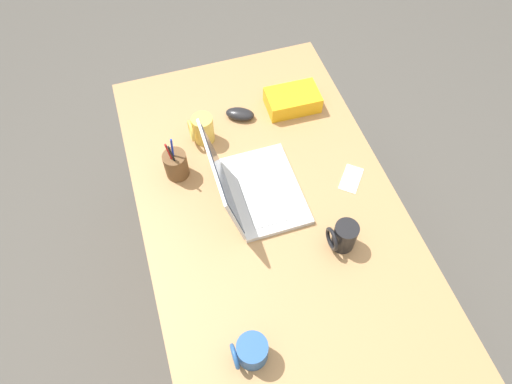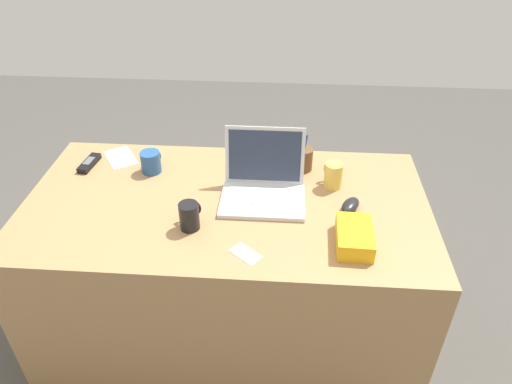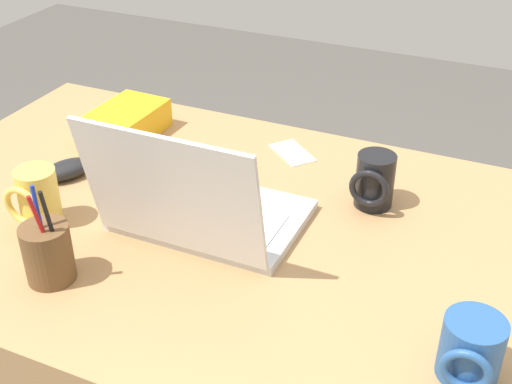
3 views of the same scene
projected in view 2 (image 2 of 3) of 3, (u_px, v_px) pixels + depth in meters
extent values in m
plane|color=#4C4944|center=(231.00, 323.00, 2.30)|extent=(6.00, 6.00, 0.00)
cube|color=#A87C4F|center=(229.00, 268.00, 2.08)|extent=(1.60, 0.84, 0.73)
cube|color=silver|center=(262.00, 201.00, 1.86)|extent=(0.33, 0.23, 0.02)
cube|color=silver|center=(263.00, 196.00, 1.87)|extent=(0.27, 0.11, 0.00)
cube|color=silver|center=(261.00, 210.00, 1.80)|extent=(0.09, 0.05, 0.00)
cube|color=silver|center=(265.00, 156.00, 1.90)|extent=(0.32, 0.06, 0.23)
cube|color=#283347|center=(265.00, 156.00, 1.90)|extent=(0.29, 0.05, 0.20)
ellipsoid|color=black|center=(350.00, 205.00, 1.82)|extent=(0.10, 0.12, 0.04)
cylinder|color=#26518C|center=(151.00, 162.00, 2.03)|extent=(0.08, 0.08, 0.09)
torus|color=#26518C|center=(153.00, 155.00, 2.06)|extent=(0.07, 0.01, 0.07)
cylinder|color=#E0BC4C|center=(333.00, 175.00, 1.93)|extent=(0.07, 0.07, 0.11)
torus|color=#E0BC4C|center=(333.00, 169.00, 1.96)|extent=(0.08, 0.01, 0.08)
cylinder|color=black|center=(189.00, 216.00, 1.71)|extent=(0.07, 0.07, 0.11)
torus|color=black|center=(191.00, 208.00, 1.74)|extent=(0.08, 0.01, 0.08)
cube|color=black|center=(89.00, 163.00, 2.08)|extent=(0.06, 0.15, 0.02)
cube|color=#595B60|center=(89.00, 161.00, 2.08)|extent=(0.04, 0.07, 0.00)
cylinder|color=brown|center=(303.00, 159.00, 2.04)|extent=(0.08, 0.08, 0.10)
cylinder|color=#1933B2|center=(304.00, 150.00, 2.01)|extent=(0.02, 0.02, 0.15)
cylinder|color=black|center=(300.00, 149.00, 2.01)|extent=(0.01, 0.02, 0.16)
cylinder|color=red|center=(302.00, 149.00, 2.02)|extent=(0.02, 0.02, 0.15)
cube|color=#F2AD19|center=(354.00, 237.00, 1.65)|extent=(0.13, 0.20, 0.07)
cube|color=white|center=(121.00, 158.00, 2.14)|extent=(0.19, 0.21, 0.00)
cube|color=white|center=(245.00, 254.00, 1.62)|extent=(0.12, 0.12, 0.00)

